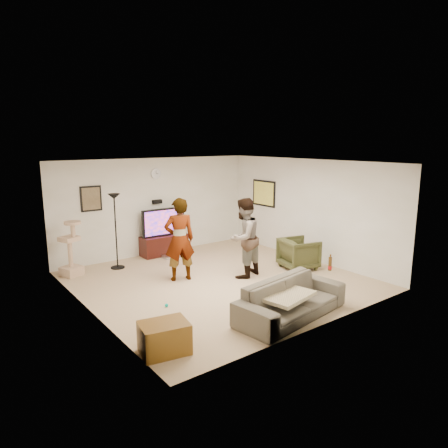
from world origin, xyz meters
TOP-DOWN VIEW (x-y plane):
  - floor at (0.00, 0.00)m, footprint 5.50×5.50m
  - ceiling at (0.00, 0.00)m, footprint 5.50×5.50m
  - wall_back at (0.00, 2.75)m, footprint 5.50×0.04m
  - wall_front at (0.00, -2.75)m, footprint 5.50×0.04m
  - wall_left at (-2.75, 0.00)m, footprint 0.04×5.50m
  - wall_right at (2.75, 0.00)m, footprint 0.04×5.50m
  - wall_clock at (0.00, 2.72)m, footprint 0.26×0.04m
  - wall_speaker at (0.00, 2.69)m, footprint 0.25×0.10m
  - picture_back at (-1.70, 2.73)m, footprint 0.42×0.03m
  - picture_right at (2.73, 1.60)m, footprint 0.03×0.78m
  - tv_stand at (0.07, 2.50)m, footprint 1.23×0.45m
  - console_box at (0.04, 2.11)m, footprint 0.40×0.30m
  - tv at (0.07, 2.50)m, footprint 1.19×0.08m
  - tv_screen at (0.07, 2.46)m, footprint 1.10×0.01m
  - floor_lamp at (-1.38, 2.13)m, footprint 0.32×0.32m
  - cat_tree at (-2.41, 2.23)m, footprint 0.51×0.51m
  - person_left at (-0.63, 0.54)m, footprint 0.74×0.59m
  - person_right at (0.59, -0.11)m, footprint 0.99×0.87m
  - sofa at (-0.10, -2.21)m, footprint 2.23×1.11m
  - throw_blanket at (-0.26, -2.21)m, footprint 1.02×0.87m
  - beer_bottle at (0.89, -2.21)m, footprint 0.06×0.06m
  - armchair at (1.99, -0.44)m, footprint 0.94×0.92m
  - side_table at (-2.40, -1.98)m, footprint 0.75×0.62m
  - toy_ball at (-1.59, -0.58)m, footprint 0.06×0.06m

SIDE VIEW (x-z plane):
  - floor at x=0.00m, z-range -0.02..0.00m
  - toy_ball at x=-1.59m, z-range 0.00..0.06m
  - console_box at x=0.04m, z-range 0.00..0.07m
  - side_table at x=-2.40m, z-range 0.00..0.44m
  - tv_stand at x=0.07m, z-range 0.00..0.51m
  - sofa at x=-0.10m, z-range 0.00..0.62m
  - armchair at x=1.99m, z-range 0.00..0.71m
  - throw_blanket at x=-0.26m, z-range 0.39..0.45m
  - cat_tree at x=-2.41m, z-range 0.00..1.22m
  - beer_bottle at x=0.89m, z-range 0.62..0.87m
  - tv at x=0.07m, z-range 0.51..1.22m
  - tv_screen at x=0.07m, z-range 0.55..1.18m
  - person_right at x=0.59m, z-range 0.00..1.74m
  - floor_lamp at x=-1.38m, z-range 0.00..1.74m
  - person_left at x=-0.63m, z-range 0.00..1.78m
  - wall_back at x=0.00m, z-range 0.00..2.50m
  - wall_front at x=0.00m, z-range 0.00..2.50m
  - wall_left at x=-2.75m, z-range 0.00..2.50m
  - wall_right at x=2.75m, z-range 0.00..2.50m
  - wall_speaker at x=0.00m, z-range 1.33..1.43m
  - picture_right at x=2.73m, z-range 1.19..1.81m
  - picture_back at x=-1.70m, z-range 1.34..1.86m
  - wall_clock at x=0.00m, z-range 1.97..2.23m
  - ceiling at x=0.00m, z-range 2.50..2.52m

